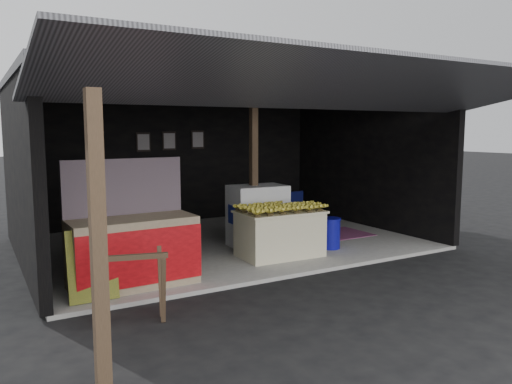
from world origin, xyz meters
TOP-DOWN VIEW (x-y plane):
  - ground at (0.00, 0.00)m, footprint 80.00×80.00m
  - concrete_slab at (0.00, 2.50)m, footprint 7.00×5.00m
  - shophouse at (0.00, 2.82)m, footprint 7.40×7.29m
  - banana_table at (0.30, 1.01)m, footprint 1.44×0.92m
  - banana_pile at (0.30, 1.01)m, footprint 1.32×0.82m
  - white_crate at (0.36, 1.85)m, footprint 1.03×0.73m
  - neighbor_stall at (-2.30, 0.65)m, footprint 1.70×0.81m
  - green_signboard at (-2.92, 0.30)m, footprint 0.60×0.20m
  - sawhorse at (-2.66, -0.54)m, footprint 0.86×0.85m
  - water_barrel at (1.38, 1.02)m, footprint 0.35×0.35m
  - plastic_chair at (1.77, 2.56)m, footprint 0.46×0.46m
  - magenta_rug at (2.15, 1.91)m, footprint 1.51×1.02m
  - picture_frames at (-0.17, 4.89)m, footprint 1.62×0.04m

SIDE VIEW (x-z plane):
  - ground at x=0.00m, z-range 0.00..0.00m
  - concrete_slab at x=0.00m, z-range 0.00..0.06m
  - magenta_rug at x=2.15m, z-range 0.06..0.07m
  - water_barrel at x=1.38m, z-range 0.06..0.58m
  - banana_table at x=0.30m, z-range 0.06..0.83m
  - sawhorse at x=-2.66m, z-range 0.11..0.90m
  - green_signboard at x=-2.92m, z-range 0.06..0.96m
  - plastic_chair at x=1.77m, z-range 0.13..0.97m
  - neighbor_stall at x=-2.30m, z-range -0.29..1.44m
  - white_crate at x=0.36m, z-range 0.06..1.17m
  - banana_pile at x=0.30m, z-range 0.83..0.99m
  - picture_frames at x=-0.17m, z-range 1.70..2.16m
  - shophouse at x=0.00m, z-range 0.59..3.61m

